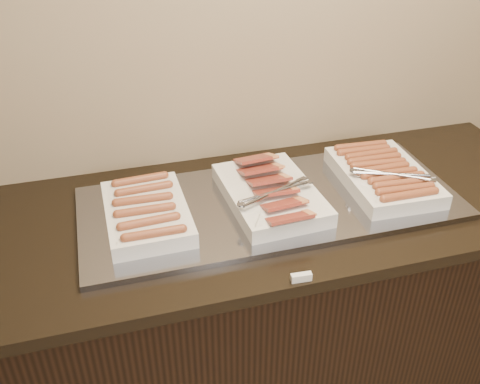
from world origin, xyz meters
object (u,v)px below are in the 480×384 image
(dish_left, at_px, (147,212))
(dish_right, at_px, (384,175))
(warming_tray, at_px, (271,203))
(dish_center, at_px, (270,193))
(counter, at_px, (262,308))

(dish_left, bearing_deg, dish_right, -1.02)
(warming_tray, height_order, dish_center, dish_center)
(dish_center, distance_m, dish_right, 0.40)
(dish_right, bearing_deg, warming_tray, -178.31)
(counter, distance_m, dish_left, 0.62)
(warming_tray, height_order, dish_left, dish_left)
(counter, relative_size, dish_center, 4.81)
(dish_center, bearing_deg, counter, 164.04)
(dish_center, bearing_deg, dish_right, -2.92)
(dish_right, bearing_deg, counter, -178.29)
(warming_tray, bearing_deg, dish_center, -134.40)
(dish_left, distance_m, dish_center, 0.39)
(counter, distance_m, warming_tray, 0.46)
(warming_tray, relative_size, dish_right, 2.96)
(dish_left, bearing_deg, dish_center, -1.29)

